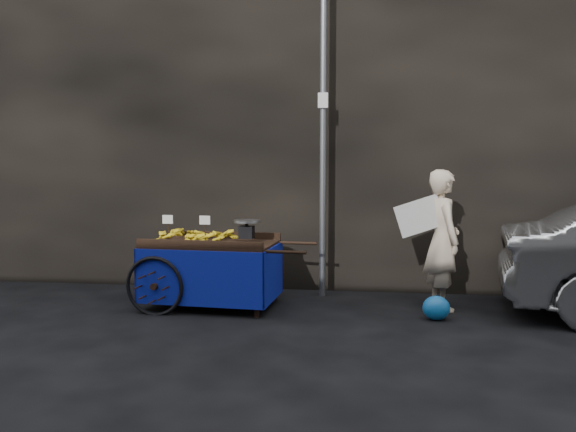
# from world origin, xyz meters

# --- Properties ---
(ground) EXTENTS (80.00, 80.00, 0.00)m
(ground) POSITION_xyz_m (0.00, 0.00, 0.00)
(ground) COLOR black
(ground) RESTS_ON ground
(building_wall) EXTENTS (13.50, 2.00, 5.00)m
(building_wall) POSITION_xyz_m (0.39, 2.60, 2.50)
(building_wall) COLOR black
(building_wall) RESTS_ON ground
(street_pole) EXTENTS (0.12, 0.10, 4.00)m
(street_pole) POSITION_xyz_m (0.30, 1.30, 2.01)
(street_pole) COLOR slate
(street_pole) RESTS_ON ground
(banana_cart) EXTENTS (2.04, 1.07, 1.08)m
(banana_cart) POSITION_xyz_m (-0.96, 0.60, 0.66)
(banana_cart) COLOR black
(banana_cart) RESTS_ON ground
(vendor) EXTENTS (0.81, 0.65, 1.57)m
(vendor) POSITION_xyz_m (1.68, 0.83, 0.79)
(vendor) COLOR #CBB397
(vendor) RESTS_ON ground
(plastic_bag) EXTENTS (0.28, 0.23, 0.26)m
(plastic_bag) POSITION_xyz_m (1.56, 0.34, 0.13)
(plastic_bag) COLOR blue
(plastic_bag) RESTS_ON ground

